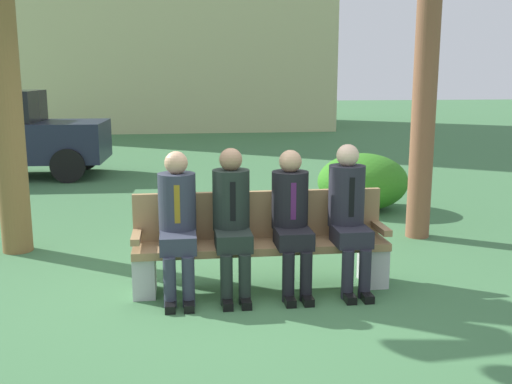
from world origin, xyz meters
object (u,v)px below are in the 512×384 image
seated_man_centerright (292,214)px  seated_man_rightmost (349,209)px  seated_man_centerleft (232,214)px  shrub_near_bench (363,182)px  park_bench (261,242)px  parked_car_near (2,134)px  seated_man_leftmost (177,217)px

seated_man_centerright → seated_man_rightmost: (0.54, 0.00, 0.02)m
seated_man_centerleft → seated_man_centerright: seated_man_centerleft is taller
seated_man_centerleft → shrub_near_bench: 3.91m
seated_man_centerleft → shrub_near_bench: seated_man_centerleft is taller
park_bench → seated_man_centerleft: size_ratio=1.77×
seated_man_centerleft → parked_car_near: parked_car_near is taller
seated_man_centerleft → seated_man_rightmost: size_ratio=0.99×
seated_man_leftmost → seated_man_centerright: seated_man_leftmost is taller
seated_man_rightmost → seated_man_centerleft: bearing=-179.9°
park_bench → seated_man_centerright: seated_man_centerright is taller
seated_man_centerleft → parked_car_near: (-3.86, 6.89, 0.09)m
seated_man_rightmost → parked_car_near: parked_car_near is taller
seated_man_centerright → seated_man_rightmost: seated_man_rightmost is taller
seated_man_leftmost → seated_man_centerleft: 0.49m
park_bench → seated_man_centerright: 0.42m
park_bench → seated_man_leftmost: size_ratio=1.80×
seated_man_centerright → parked_car_near: 8.18m
park_bench → shrub_near_bench: size_ratio=1.76×
park_bench → seated_man_rightmost: (0.81, -0.12, 0.32)m
shrub_near_bench → parked_car_near: bearing=148.8°
seated_man_centerleft → park_bench: bearing=24.2°
park_bench → shrub_near_bench: bearing=57.3°
seated_man_leftmost → seated_man_centerright: bearing=-0.0°
seated_man_leftmost → seated_man_centerleft: seated_man_centerleft is taller
seated_man_centerright → seated_man_rightmost: 0.54m
seated_man_leftmost → seated_man_rightmost: size_ratio=0.97×
parked_car_near → seated_man_leftmost: bearing=-63.9°
seated_man_leftmost → parked_car_near: 7.67m
park_bench → parked_car_near: parked_car_near is taller
shrub_near_bench → parked_car_near: (-6.11, 3.70, 0.42)m
seated_man_leftmost → seated_man_centerleft: bearing=0.2°
seated_man_leftmost → seated_man_centerright: size_ratio=1.00×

